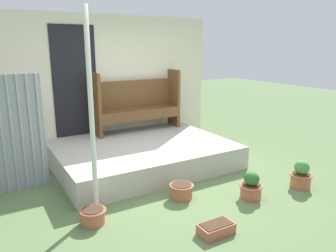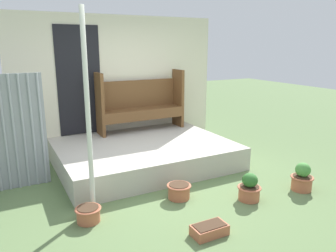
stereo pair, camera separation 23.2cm
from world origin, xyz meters
The scene contains 10 objects.
ground_plane centered at (0.00, 0.00, 0.00)m, with size 24.00×24.00×0.00m, color #5B7547.
porch_slab centered at (0.03, 1.10, 0.19)m, with size 2.90×2.21×0.39m.
house_wall centered at (-0.01, 2.24, 1.30)m, with size 4.10×0.08×2.60m.
support_post centered at (-1.21, -0.12, 1.24)m, with size 0.06×0.06×2.48m.
bench centered at (0.36, 1.97, 0.96)m, with size 1.73×0.42×1.17m.
flower_pot_left centered at (-1.34, -0.37, 0.10)m, with size 0.31×0.31×0.19m.
flower_pot_middle centered at (-0.08, -0.34, 0.11)m, with size 0.34×0.34×0.20m.
flower_pot_right centered at (0.73, -0.83, 0.17)m, with size 0.32×0.32×0.38m.
flower_pot_far_right centered at (1.62, -0.94, 0.18)m, with size 0.32×0.32×0.41m.
planter_box_rect centered at (-0.23, -1.28, 0.06)m, with size 0.40×0.22×0.13m.
Camera 1 is at (-2.34, -3.81, 2.05)m, focal length 35.00 mm.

